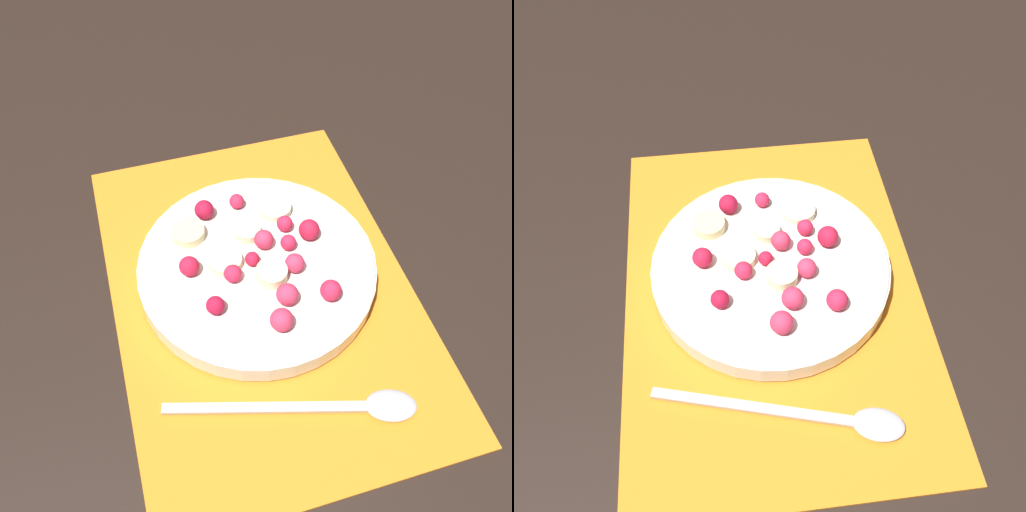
# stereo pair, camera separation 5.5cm
# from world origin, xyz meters

# --- Properties ---
(ground_plane) EXTENTS (3.00, 3.00, 0.00)m
(ground_plane) POSITION_xyz_m (0.00, 0.00, 0.00)
(ground_plane) COLOR black
(placemat) EXTENTS (0.42, 0.29, 0.01)m
(placemat) POSITION_xyz_m (0.00, 0.00, 0.00)
(placemat) COLOR orange
(placemat) RESTS_ON ground_plane
(fruit_bowl) EXTENTS (0.24, 0.24, 0.05)m
(fruit_bowl) POSITION_xyz_m (0.02, 0.00, 0.02)
(fruit_bowl) COLOR silver
(fruit_bowl) RESTS_ON placemat
(spoon) EXTENTS (0.08, 0.22, 0.01)m
(spoon) POSITION_xyz_m (-0.14, -0.03, 0.01)
(spoon) COLOR #B2B2B7
(spoon) RESTS_ON placemat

